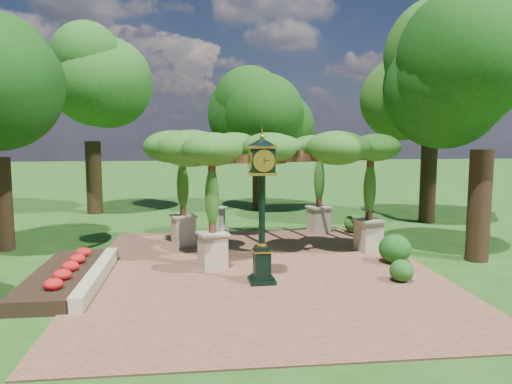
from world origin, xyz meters
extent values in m
plane|color=#1E4714|center=(0.00, 0.00, 0.00)|extent=(120.00, 120.00, 0.00)
cube|color=brown|center=(0.00, 1.00, 0.02)|extent=(10.00, 12.00, 0.04)
cube|color=#C6B793|center=(-4.60, 0.50, 0.20)|extent=(0.35, 5.00, 0.40)
cube|color=red|center=(-5.50, 0.50, 0.18)|extent=(1.50, 5.00, 0.36)
cube|color=black|center=(-0.14, -0.10, 0.09)|extent=(0.73, 0.73, 0.10)
cube|color=black|center=(-0.14, -0.10, 0.56)|extent=(0.46, 0.46, 0.79)
cube|color=gold|center=(-0.14, -0.10, 0.91)|extent=(0.51, 0.51, 0.03)
cylinder|color=black|center=(-0.14, -0.10, 2.05)|extent=(0.18, 0.18, 2.01)
cube|color=black|center=(-0.14, -0.10, 3.36)|extent=(0.64, 0.64, 0.61)
cylinder|color=beige|center=(-0.13, -0.42, 3.36)|extent=(0.52, 0.05, 0.52)
cone|color=black|center=(-0.14, -0.10, 3.84)|extent=(0.82, 0.82, 0.22)
sphere|color=gold|center=(-0.14, -0.10, 3.97)|extent=(0.12, 0.12, 0.12)
cube|color=#C0AF8F|center=(-1.42, 1.56, 0.55)|extent=(0.91, 0.91, 1.01)
cube|color=#502F1B|center=(-1.42, 1.56, 2.15)|extent=(0.22, 0.22, 2.08)
cube|color=#C0AF8F|center=(3.98, 3.16, 0.55)|extent=(0.91, 0.91, 1.01)
cube|color=#502F1B|center=(3.98, 3.16, 2.15)|extent=(0.22, 0.22, 2.08)
cube|color=#C0AF8F|center=(-2.38, 4.79, 0.55)|extent=(0.91, 0.91, 1.01)
cube|color=#502F1B|center=(-2.38, 4.79, 2.15)|extent=(0.22, 0.22, 2.08)
cube|color=#C0AF8F|center=(3.02, 6.40, 0.55)|extent=(0.91, 0.91, 1.01)
cube|color=#502F1B|center=(3.02, 6.40, 2.15)|extent=(0.22, 0.22, 2.08)
cube|color=#502F1B|center=(1.28, 2.36, 3.28)|extent=(6.30, 2.01, 0.25)
cube|color=#502F1B|center=(0.32, 5.60, 3.28)|extent=(6.30, 2.01, 0.25)
ellipsoid|color=#295D1A|center=(0.80, 3.98, 3.59)|extent=(7.41, 5.74, 1.13)
cube|color=gray|center=(-0.86, 7.38, 0.05)|extent=(0.63, 0.63, 0.10)
cylinder|color=gray|center=(-0.86, 7.38, 0.50)|extent=(0.32, 0.32, 0.90)
cylinder|color=gray|center=(-0.86, 7.38, 0.97)|extent=(0.60, 0.60, 0.05)
ellipsoid|color=#1D5117|center=(3.66, -0.45, 0.34)|extent=(0.78, 0.78, 0.60)
ellipsoid|color=#164D15|center=(4.24, 1.46, 0.49)|extent=(1.08, 1.08, 0.90)
ellipsoid|color=#2A601B|center=(4.45, 6.21, 0.41)|extent=(1.08, 1.08, 0.74)
cylinder|color=#382416|center=(-8.55, 4.81, 1.62)|extent=(0.64, 0.64, 3.24)
cylinder|color=#322413|center=(-7.05, 12.63, 1.82)|extent=(0.78, 0.78, 3.65)
ellipsoid|color=#1F5217|center=(-7.05, 12.63, 6.52)|extent=(4.12, 4.12, 5.76)
cylinder|color=#321E14|center=(1.36, 12.89, 1.42)|extent=(0.70, 0.70, 2.84)
ellipsoid|color=#143B0E|center=(1.36, 12.89, 5.08)|extent=(4.43, 4.43, 4.48)
cylinder|color=#312313|center=(8.53, 8.31, 1.90)|extent=(0.72, 0.72, 3.80)
ellipsoid|color=#295718|center=(8.53, 8.31, 6.80)|extent=(4.69, 4.69, 6.00)
cylinder|color=#382316|center=(7.02, 1.57, 1.78)|extent=(0.71, 0.71, 3.55)
ellipsoid|color=#143F0F|center=(7.02, 1.57, 6.36)|extent=(3.99, 3.99, 5.61)
camera|label=1|loc=(-1.81, -13.14, 4.09)|focal=35.00mm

